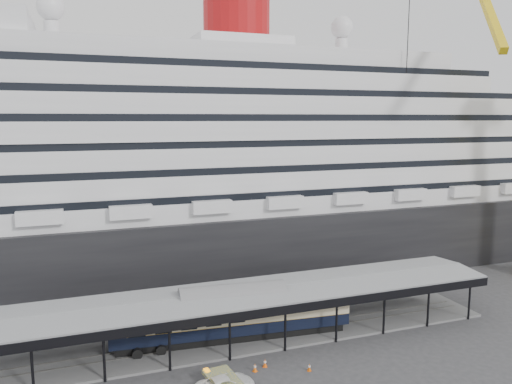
% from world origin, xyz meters
% --- Properties ---
extents(ground, '(200.00, 200.00, 0.00)m').
position_xyz_m(ground, '(0.00, 0.00, 0.00)').
color(ground, '#333335').
rests_on(ground, ground).
extents(cruise_ship, '(130.00, 30.00, 43.90)m').
position_xyz_m(cruise_ship, '(0.05, 32.00, 18.35)').
color(cruise_ship, black).
rests_on(cruise_ship, ground).
extents(platform_canopy, '(56.00, 9.18, 5.30)m').
position_xyz_m(platform_canopy, '(0.00, 5.00, 2.36)').
color(platform_canopy, slate).
rests_on(platform_canopy, ground).
extents(port_truck, '(5.28, 2.90, 1.40)m').
position_xyz_m(port_truck, '(-4.89, -4.36, 0.70)').
color(port_truck, white).
rests_on(port_truck, ground).
extents(pullman_carriage, '(25.16, 5.40, 24.52)m').
position_xyz_m(pullman_carriage, '(-1.30, 5.00, 2.95)').
color(pullman_carriage, black).
rests_on(pullman_carriage, ground).
extents(traffic_cone_left, '(0.53, 0.53, 0.79)m').
position_xyz_m(traffic_cone_left, '(-0.19, -1.47, 0.39)').
color(traffic_cone_left, '#FB5E0D').
rests_on(traffic_cone_left, ground).
extents(traffic_cone_mid, '(0.53, 0.53, 0.78)m').
position_xyz_m(traffic_cone_mid, '(-1.36, -1.95, 0.39)').
color(traffic_cone_mid, orange).
rests_on(traffic_cone_mid, ground).
extents(traffic_cone_right, '(0.48, 0.48, 0.71)m').
position_xyz_m(traffic_cone_right, '(3.39, -3.57, 0.35)').
color(traffic_cone_right, '#D3570B').
rests_on(traffic_cone_right, ground).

